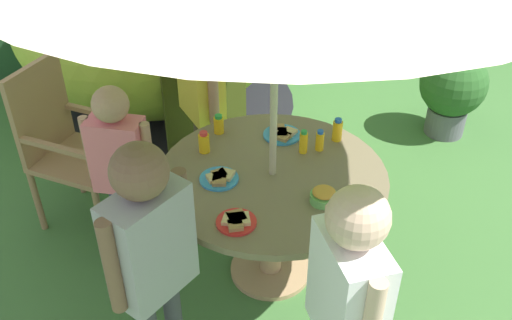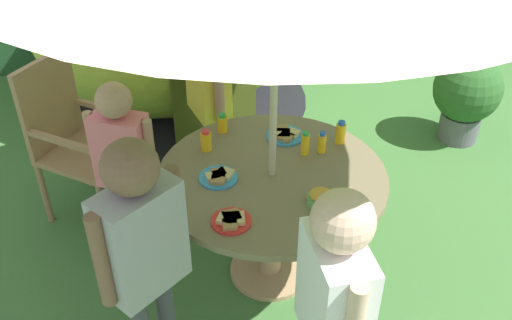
{
  "view_description": "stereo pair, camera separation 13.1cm",
  "coord_description": "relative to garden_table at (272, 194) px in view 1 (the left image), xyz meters",
  "views": [
    {
      "loc": [
        -0.55,
        -2.24,
        2.42
      ],
      "look_at": [
        -0.07,
        0.05,
        0.76
      ],
      "focal_mm": 40.04,
      "sensor_mm": 36.0,
      "label": 1
    },
    {
      "loc": [
        -0.42,
        -2.26,
        2.42
      ],
      "look_at": [
        -0.07,
        0.05,
        0.76
      ],
      "focal_mm": 40.04,
      "sensor_mm": 36.0,
      "label": 2
    }
  ],
  "objects": [
    {
      "name": "child_in_white_shirt",
      "position": [
        0.06,
        -0.93,
        0.26
      ],
      "size": [
        0.22,
        0.44,
        1.3
      ],
      "rotation": [
        0.0,
        0.0,
        1.64
      ],
      "color": "navy",
      "rests_on": "ground_plane"
    },
    {
      "name": "juice_bottle_mid_right",
      "position": [
        -0.21,
        0.43,
        0.19
      ],
      "size": [
        0.06,
        0.06,
        0.11
      ],
      "color": "yellow",
      "rests_on": "garden_table"
    },
    {
      "name": "plate_near_left",
      "position": [
        0.13,
        0.33,
        0.15
      ],
      "size": [
        0.21,
        0.21,
        0.03
      ],
      "color": "#338CD8",
      "rests_on": "garden_table"
    },
    {
      "name": "garden_table",
      "position": [
        0.0,
        0.0,
        0.0
      ],
      "size": [
        1.17,
        1.17,
        0.7
      ],
      "color": "tan",
      "rests_on": "ground_plane"
    },
    {
      "name": "plate_near_right",
      "position": [
        -0.27,
        -0.0,
        0.15
      ],
      "size": [
        0.2,
        0.2,
        0.03
      ],
      "color": "#338CD8",
      "rests_on": "garden_table"
    },
    {
      "name": "juice_bottle_far_right",
      "position": [
        -0.31,
        0.26,
        0.19
      ],
      "size": [
        0.06,
        0.06,
        0.12
      ],
      "color": "yellow",
      "rests_on": "garden_table"
    },
    {
      "name": "cup_near",
      "position": [
        -0.52,
        -0.01,
        0.16
      ],
      "size": [
        0.06,
        0.06,
        0.06
      ],
      "primitive_type": "cylinder",
      "color": "white",
      "rests_on": "garden_table"
    },
    {
      "name": "dome_tent",
      "position": [
        -0.45,
        2.1,
        0.22
      ],
      "size": [
        2.75,
        2.75,
        1.6
      ],
      "rotation": [
        0.0,
        0.0,
        0.29
      ],
      "color": "#B2C63F",
      "rests_on": "ground_plane"
    },
    {
      "name": "plate_center_back",
      "position": [
        -0.25,
        -0.34,
        0.15
      ],
      "size": [
        0.18,
        0.18,
        0.03
      ],
      "color": "red",
      "rests_on": "garden_table"
    },
    {
      "name": "wooden_chair",
      "position": [
        -1.09,
        0.74,
        -0.01
      ],
      "size": [
        0.66,
        0.64,
        1.03
      ],
      "rotation": [
        0.0,
        0.0,
        0.97
      ],
      "color": "#93704C",
      "rests_on": "ground_plane"
    },
    {
      "name": "snack_bowl",
      "position": [
        0.18,
        -0.27,
        0.17
      ],
      "size": [
        0.13,
        0.13,
        0.07
      ],
      "color": "#66B259",
      "rests_on": "garden_table"
    },
    {
      "name": "juice_bottle_mid_left",
      "position": [
        0.41,
        0.23,
        0.2
      ],
      "size": [
        0.05,
        0.05,
        0.13
      ],
      "color": "yellow",
      "rests_on": "garden_table"
    },
    {
      "name": "child_in_pink_shirt",
      "position": [
        -0.76,
        0.31,
        0.14
      ],
      "size": [
        0.36,
        0.26,
        1.11
      ],
      "rotation": [
        0.0,
        0.0,
        -0.39
      ],
      "color": "navy",
      "rests_on": "ground_plane"
    },
    {
      "name": "potted_plant",
      "position": [
        1.66,
        1.17,
        -0.18
      ],
      "size": [
        0.5,
        0.5,
        0.68
      ],
      "color": "#595960",
      "rests_on": "ground_plane"
    },
    {
      "name": "child_in_yellow_shirt",
      "position": [
        -0.25,
        0.85,
        0.25
      ],
      "size": [
        0.27,
        0.42,
        1.28
      ],
      "rotation": [
        0.0,
        0.0,
        -1.29
      ],
      "color": "brown",
      "rests_on": "ground_plane"
    },
    {
      "name": "juice_bottle_far_left",
      "position": [
        0.29,
        0.16,
        0.19
      ],
      "size": [
        0.05,
        0.05,
        0.12
      ],
      "color": "yellow",
      "rests_on": "garden_table"
    },
    {
      "name": "juice_bottle_center_front",
      "position": [
        0.2,
        0.15,
        0.2
      ],
      "size": [
        0.04,
        0.04,
        0.13
      ],
      "color": "yellow",
      "rests_on": "garden_table"
    },
    {
      "name": "child_in_grey_shirt",
      "position": [
        -0.63,
        -0.54,
        0.27
      ],
      "size": [
        0.38,
        0.36,
        1.31
      ],
      "rotation": [
        0.0,
        0.0,
        0.71
      ],
      "color": "#3F3F47",
      "rests_on": "ground_plane"
    },
    {
      "name": "ground_plane",
      "position": [
        0.0,
        0.0,
        -0.58
      ],
      "size": [
        10.0,
        10.0,
        0.02
      ],
      "primitive_type": "cube",
      "color": "#3D6B33"
    }
  ]
}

